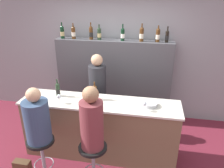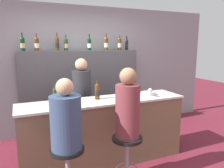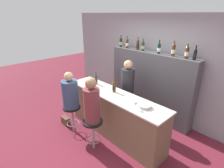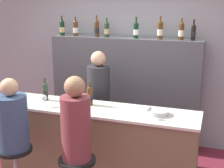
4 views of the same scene
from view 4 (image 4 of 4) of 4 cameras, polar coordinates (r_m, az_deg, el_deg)
wall_back at (r=5.07m, az=2.99°, el=4.13°), size 6.40×0.05×2.60m
bar_counter at (r=3.97m, az=-3.17°, el=-11.16°), size 2.52×0.57×1.00m
back_bar_cabinet at (r=4.96m, az=2.21°, el=-1.41°), size 2.35×0.28×1.71m
wine_bottle_counter_0 at (r=4.11m, az=-12.10°, el=-1.30°), size 0.07×0.07×0.30m
wine_bottle_counter_1 at (r=3.84m, az=-4.11°, el=-2.11°), size 0.08×0.08×0.30m
wine_bottle_backbar_0 at (r=5.18m, az=-9.11°, el=10.14°), size 0.08×0.08×0.32m
wine_bottle_backbar_1 at (r=5.07m, az=-6.69°, el=10.11°), size 0.08×0.08×0.31m
wine_bottle_backbar_2 at (r=4.93m, az=-2.81°, el=10.14°), size 0.08×0.08×0.33m
wine_bottle_backbar_3 at (r=4.87m, az=-0.97°, el=9.96°), size 0.08×0.08×0.30m
wine_bottle_backbar_4 at (r=4.73m, az=4.42°, el=9.83°), size 0.07×0.07×0.32m
wine_bottle_backbar_5 at (r=4.65m, az=8.80°, el=9.75°), size 0.08×0.08×0.34m
wine_bottle_backbar_6 at (r=4.61m, az=12.55°, el=9.46°), size 0.08×0.08×0.31m
wine_bottle_backbar_7 at (r=4.60m, az=14.66°, el=9.14°), size 0.07×0.07×0.29m
wine_glass_0 at (r=3.87m, az=-12.31°, el=-2.52°), size 0.07×0.07×0.15m
wine_glass_1 at (r=3.41m, az=6.72°, el=-4.69°), size 0.07×0.07×0.15m
metal_bowl at (r=3.57m, az=8.50°, el=-5.16°), size 0.22×0.22×0.05m
bar_stool_left at (r=3.79m, az=-17.23°, el=-12.97°), size 0.39×0.39×0.66m
guest_seated_left at (r=3.60m, az=-17.82°, el=-6.17°), size 0.35×0.35×0.80m
guest_seated_right at (r=3.20m, az=-6.63°, el=-7.17°), size 0.31×0.31×0.89m
bartender at (r=4.46m, az=-2.42°, el=-4.82°), size 0.32×0.32×1.59m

